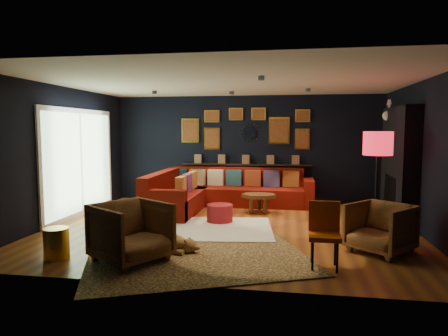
# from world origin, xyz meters

# --- Properties ---
(floor) EXTENTS (6.50, 6.50, 0.00)m
(floor) POSITION_xyz_m (0.00, 0.00, 0.00)
(floor) COLOR #9C581D
(floor) RESTS_ON ground
(room_walls) EXTENTS (6.50, 6.50, 6.50)m
(room_walls) POSITION_xyz_m (0.00, 0.00, 1.59)
(room_walls) COLOR black
(room_walls) RESTS_ON ground
(sectional) EXTENTS (3.41, 2.69, 0.86)m
(sectional) POSITION_xyz_m (-0.61, 1.81, 0.32)
(sectional) COLOR maroon
(sectional) RESTS_ON ground
(ledge) EXTENTS (3.20, 0.12, 0.04)m
(ledge) POSITION_xyz_m (0.00, 2.68, 0.92)
(ledge) COLOR black
(ledge) RESTS_ON room_walls
(gallery_wall) EXTENTS (3.15, 0.04, 1.02)m
(gallery_wall) POSITION_xyz_m (-0.01, 2.72, 1.81)
(gallery_wall) COLOR gold
(gallery_wall) RESTS_ON room_walls
(sunburst_mirror) EXTENTS (0.47, 0.16, 0.47)m
(sunburst_mirror) POSITION_xyz_m (0.10, 2.72, 1.70)
(sunburst_mirror) COLOR silver
(sunburst_mirror) RESTS_ON room_walls
(fireplace) EXTENTS (0.31, 1.60, 2.20)m
(fireplace) POSITION_xyz_m (3.09, 0.90, 1.02)
(fireplace) COLOR black
(fireplace) RESTS_ON ground
(deer_head) EXTENTS (0.50, 0.28, 0.45)m
(deer_head) POSITION_xyz_m (3.14, 1.40, 2.05)
(deer_head) COLOR white
(deer_head) RESTS_ON fireplace
(sliding_door) EXTENTS (0.06, 2.80, 2.20)m
(sliding_door) POSITION_xyz_m (-3.22, 0.60, 1.10)
(sliding_door) COLOR white
(sliding_door) RESTS_ON ground
(ceiling_spots) EXTENTS (3.30, 2.50, 0.06)m
(ceiling_spots) POSITION_xyz_m (-0.00, 0.80, 2.56)
(ceiling_spots) COLOR black
(ceiling_spots) RESTS_ON room_walls
(shag_rug) EXTENTS (2.57, 2.01, 0.03)m
(shag_rug) POSITION_xyz_m (-0.43, -0.20, 0.02)
(shag_rug) COLOR silver
(shag_rug) RESTS_ON ground
(leopard_rug) EXTENTS (3.57, 3.11, 0.02)m
(leopard_rug) POSITION_xyz_m (-0.17, -1.80, 0.01)
(leopard_rug) COLOR tan
(leopard_rug) RESTS_ON ground
(coffee_table) EXTENTS (0.75, 0.57, 0.37)m
(coffee_table) POSITION_xyz_m (0.42, 1.39, 0.33)
(coffee_table) COLOR brown
(coffee_table) RESTS_ON shag_rug
(pouf) EXTENTS (0.49, 0.49, 0.32)m
(pouf) POSITION_xyz_m (-0.25, 0.35, 0.19)
(pouf) COLOR maroon
(pouf) RESTS_ON shag_rug
(armchair_left) EXTENTS (1.16, 1.17, 0.89)m
(armchair_left) POSITION_xyz_m (-1.04, -2.05, 0.45)
(armchair_left) COLOR #C87E3D
(armchair_left) RESTS_ON ground
(armchair_right) EXTENTS (1.06, 1.05, 0.79)m
(armchair_right) POSITION_xyz_m (2.35, -1.10, 0.40)
(armchair_right) COLOR #C87E3D
(armchair_right) RESTS_ON ground
(gold_stool) EXTENTS (0.34, 0.34, 0.43)m
(gold_stool) POSITION_xyz_m (-2.11, -2.09, 0.21)
(gold_stool) COLOR gold
(gold_stool) RESTS_ON ground
(orange_chair) EXTENTS (0.41, 0.41, 0.85)m
(orange_chair) POSITION_xyz_m (1.50, -1.84, 0.50)
(orange_chair) COLOR black
(orange_chair) RESTS_ON ground
(floor_lamp) EXTENTS (0.48, 0.48, 1.75)m
(floor_lamp) POSITION_xyz_m (2.50, -0.05, 1.47)
(floor_lamp) COLOR black
(floor_lamp) RESTS_ON ground
(dog) EXTENTS (1.27, 0.83, 0.37)m
(dog) POSITION_xyz_m (-0.80, -1.51, 0.20)
(dog) COLOR #A07239
(dog) RESTS_ON leopard_rug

